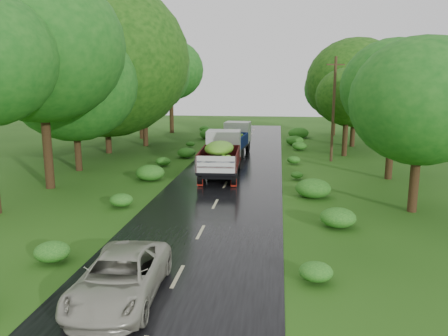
% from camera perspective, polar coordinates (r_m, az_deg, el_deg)
% --- Properties ---
extents(ground, '(120.00, 120.00, 0.00)m').
position_cam_1_polar(ground, '(13.90, -6.08, -13.95)').
color(ground, '#193F0D').
rests_on(ground, ground).
extents(road, '(6.50, 80.00, 0.02)m').
position_cam_1_polar(road, '(18.44, -2.52, -7.33)').
color(road, black).
rests_on(road, ground).
extents(road_lines, '(0.12, 69.60, 0.00)m').
position_cam_1_polar(road_lines, '(19.37, -2.03, -6.35)').
color(road_lines, '#BFB78C').
rests_on(road_lines, road).
extents(truck_near, '(2.50, 6.39, 2.65)m').
position_cam_1_polar(truck_near, '(27.10, -0.36, 2.03)').
color(truck_near, black).
rests_on(truck_near, ground).
extents(truck_far, '(2.56, 6.05, 2.48)m').
position_cam_1_polar(truck_far, '(34.95, 1.28, 4.02)').
color(truck_far, black).
rests_on(truck_far, ground).
extents(car, '(2.33, 4.66, 1.27)m').
position_cam_1_polar(car, '(12.60, -13.41, -13.73)').
color(car, '#A9A896').
rests_on(car, road).
extents(utility_pole, '(1.30, 0.42, 7.55)m').
position_cam_1_polar(utility_pole, '(32.80, 14.11, 7.55)').
color(utility_pole, '#382616').
rests_on(utility_pole, ground).
extents(trees_left, '(6.50, 34.47, 9.81)m').
position_cam_1_polar(trees_left, '(35.94, -14.48, 12.51)').
color(trees_left, black).
rests_on(trees_left, ground).
extents(trees_right, '(5.07, 31.62, 7.54)m').
position_cam_1_polar(trees_right, '(35.50, 17.53, 9.77)').
color(trees_right, black).
rests_on(trees_right, ground).
extents(shrubs, '(11.90, 44.00, 0.70)m').
position_cam_1_polar(shrubs, '(26.96, 0.67, -0.50)').
color(shrubs, '#145718').
rests_on(shrubs, ground).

